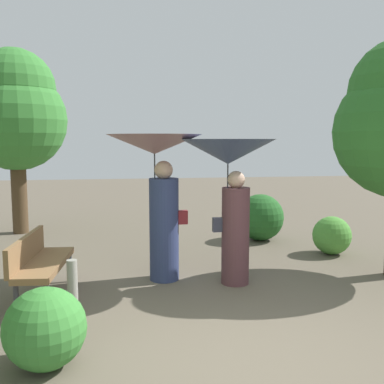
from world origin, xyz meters
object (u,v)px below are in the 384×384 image
Objects in this scene: person_left at (158,174)px; path_marker_post at (73,289)px; person_right at (230,174)px; tree_mid_left at (15,111)px; park_bench at (39,260)px.

person_left is 3.08× the size of path_marker_post.
tree_mid_left reaches higher than person_right.
path_marker_post is at bearing -141.19° from park_bench.
person_right is (0.99, -0.34, 0.01)m from person_left.
person_left is 1.04m from person_right.
tree_mid_left is 5.79× the size of path_marker_post.
park_bench is 0.38× the size of tree_mid_left.
path_marker_post is at bearing -71.91° from tree_mid_left.
tree_mid_left reaches higher than person_left.
path_marker_post is (-2.09, -0.96, -1.23)m from person_right.
path_marker_post is at bearing 144.97° from person_left.
tree_mid_left reaches higher than park_bench.
park_bench is 0.91m from path_marker_post.
person_left is 1.03× the size of person_right.
person_right is at bearing -103.57° from person_left.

